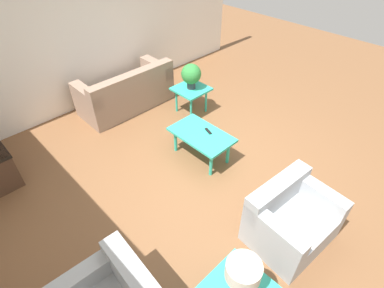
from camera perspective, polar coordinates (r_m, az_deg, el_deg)
name	(u,v)px	position (r m, az deg, el deg)	size (l,w,h in m)	color
ground_plane	(210,169)	(4.64, 3.54, -4.72)	(14.00, 14.00, 0.00)	brown
wall_right	(90,31)	(6.10, -18.82, 19.71)	(0.12, 7.20, 2.70)	white
sofa	(127,93)	(5.98, -12.25, 9.50)	(0.82, 1.77, 0.82)	gray
armchair	(290,220)	(3.82, 18.11, -13.53)	(0.84, 1.03, 0.75)	#A8ADB2
coffee_table	(201,137)	(4.59, 1.80, 1.44)	(0.98, 0.58, 0.46)	#2DB79E
side_table_plant	(191,91)	(5.66, -0.16, 10.01)	(0.58, 0.58, 0.51)	#2DB79E
potted_plant	(191,75)	(5.50, -0.16, 13.09)	(0.36, 0.36, 0.47)	#333338
table_lamp	(243,274)	(2.78, 9.65, -23.19)	(0.31, 0.31, 0.42)	red
remote_control	(208,131)	(4.59, 3.11, 2.47)	(0.16, 0.09, 0.02)	black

